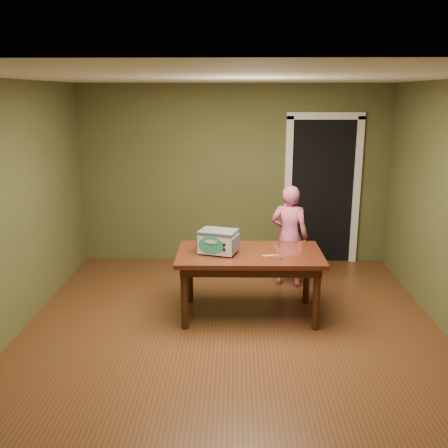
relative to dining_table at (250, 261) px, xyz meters
The scene contains 8 objects.
floor 0.86m from the dining_table, 110.00° to the right, with size 5.00×5.00×0.00m, color brown.
room_shell 1.20m from the dining_table, 110.00° to the right, with size 4.52×5.02×2.61m.
doorway 2.54m from the dining_table, 63.81° to the left, with size 1.10×0.66×2.25m.
dining_table is the anchor object (origin of this frame).
toy_oven 0.42m from the dining_table, behind, with size 0.48×0.39×0.26m.
baking_pan 0.37m from the dining_table, 33.33° to the right, with size 0.10×0.10×0.02m.
spatula 0.27m from the dining_table, 28.11° to the right, with size 0.18×0.03×0.01m, color #E2B562.
child 1.09m from the dining_table, 60.43° to the left, with size 0.49×0.32×1.34m, color #DB5A82.
Camera 1 is at (0.03, -4.73, 2.45)m, focal length 40.00 mm.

